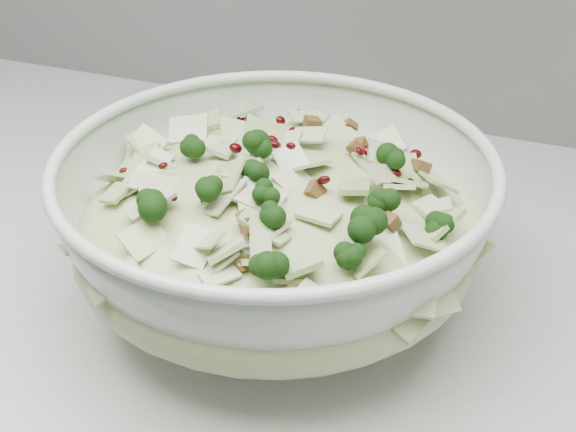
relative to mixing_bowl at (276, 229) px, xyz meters
The scene contains 2 objects.
mixing_bowl is the anchor object (origin of this frame).
salad 0.02m from the mixing_bowl, 89.10° to the right, with size 0.44×0.44×0.14m.
Camera 1 is at (0.16, 1.12, 1.31)m, focal length 50.00 mm.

